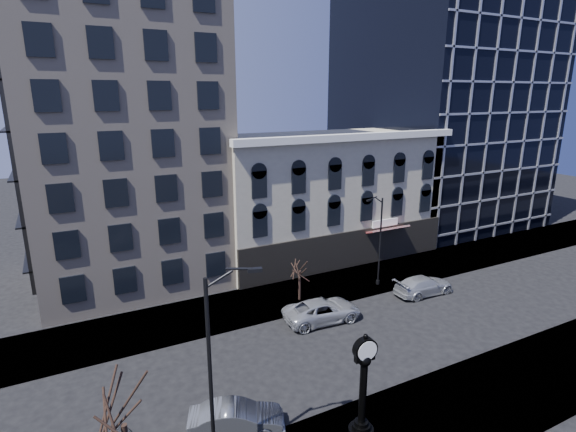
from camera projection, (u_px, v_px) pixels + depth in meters
ground at (289, 361)px, 27.50m from camera, size 160.00×160.00×0.00m
sidewalk_far at (241, 307)px, 34.34m from camera, size 160.00×6.00×0.12m
cream_tower at (113, 49)px, 35.88m from camera, size 15.90×15.40×42.50m
victorian_row at (322, 195)px, 44.87m from camera, size 22.60×11.19×12.50m
glass_office at (439, 109)px, 55.94m from camera, size 20.00×20.15×28.00m
street_clock at (363, 390)px, 20.81m from camera, size 1.21×1.21×5.33m
street_lamp_near at (225, 319)px, 17.58m from camera, size 2.41×0.87×9.49m
street_lamp_far at (377, 217)px, 36.35m from camera, size 2.00×0.83×7.98m
bare_tree_near at (121, 404)px, 16.10m from camera, size 3.80×3.80×6.53m
bare_tree_far at (300, 265)px, 34.71m from camera, size 2.26×2.26×3.88m
car_near_b at (236, 419)px, 21.50m from camera, size 4.86×3.16×1.51m
car_far_a at (322, 311)px, 32.19m from camera, size 5.85×3.01×1.58m
car_far_b at (424, 285)px, 36.54m from camera, size 5.22×2.24×1.50m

